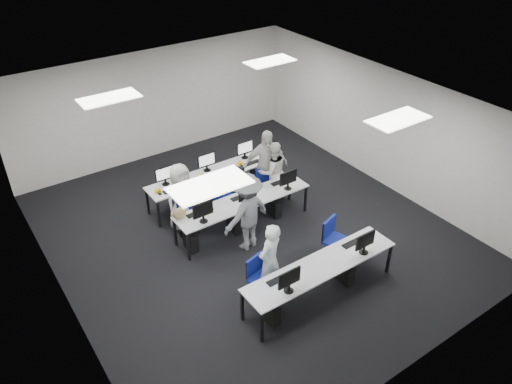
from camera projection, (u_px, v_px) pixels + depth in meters
room at (248, 174)px, 10.39m from camera, size 9.00×9.02×3.00m
ceiling_panels at (247, 108)px, 9.58m from camera, size 5.20×4.60×0.02m
desk_front at (321, 267)px, 9.18m from camera, size 3.20×0.70×0.73m
desk_mid at (243, 202)px, 10.98m from camera, size 3.20×0.70×0.73m
desk_back at (211, 175)px, 11.94m from camera, size 3.20×0.70×0.73m
equipment_front at (313, 285)px, 9.26m from camera, size 2.51×0.41×1.19m
equipment_mid at (237, 218)px, 11.05m from camera, size 2.91×0.41×1.19m
equipment_back at (218, 184)px, 12.22m from camera, size 2.91×0.41×1.19m
chair_0 at (262, 286)px, 9.33m from camera, size 0.55×0.58×0.91m
chair_1 at (336, 248)px, 10.24m from camera, size 0.61×0.64×0.97m
chair_2 at (186, 219)px, 11.13m from camera, size 0.52×0.55×0.91m
chair_3 at (231, 207)px, 11.50m from camera, size 0.60×0.63×0.95m
chair_4 at (266, 193)px, 12.04m from camera, size 0.52×0.55×0.87m
chair_5 at (184, 215)px, 11.31m from camera, size 0.48×0.51×0.81m
chair_6 at (217, 201)px, 11.79m from camera, size 0.46×0.49×0.83m
chair_7 at (266, 183)px, 12.41m from camera, size 0.51×0.54×0.88m
handbag at (179, 213)px, 10.32m from camera, size 0.31×0.21×0.25m
student_0 at (270, 260)px, 9.18m from camera, size 0.67×0.55×1.58m
student_1 at (272, 171)px, 11.94m from camera, size 0.83×0.70×1.52m
student_2 at (181, 197)px, 10.93m from camera, size 0.88×0.67×1.60m
student_3 at (266, 165)px, 11.93m from camera, size 1.14×0.82×1.80m
photographer at (247, 212)px, 10.31m from camera, size 1.24×0.83×1.77m
dslr_camera at (240, 170)px, 9.90m from camera, size 0.17×0.20×0.10m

